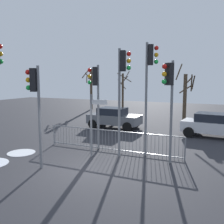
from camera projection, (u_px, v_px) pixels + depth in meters
The scene contains 14 objects.
ground_plane at pixel (83, 170), 10.06m from camera, with size 60.00×60.00×0.00m, color #2D2D33.
traffic_light_foreground_right at pixel (122, 79), 11.25m from camera, with size 0.56×0.36×4.89m.
traffic_light_foreground_left at pixel (95, 88), 12.56m from camera, with size 0.52×0.42×4.24m.
traffic_light_mid_left at pixel (35, 94), 9.89m from camera, with size 0.56×0.36×4.07m.
traffic_light_mid_right at pixel (150, 74), 11.41m from camera, with size 0.54×0.38×5.17m.
traffic_light_rear_left at pixel (169, 89), 10.37m from camera, with size 0.45×0.48×4.30m.
direction_sign_post at pixel (93, 122), 11.54m from camera, with size 0.78×0.21×2.88m.
pedestrian_guard_railing at pixel (112, 141), 12.46m from camera, with size 7.03×0.11×1.07m.
car_grey_near at pixel (114, 117), 18.56m from camera, with size 3.82×1.95×1.47m.
car_white_trailing at pixel (214, 125), 15.57m from camera, with size 3.93×2.19×1.47m.
bare_tree_left at pixel (91, 87), 29.55m from camera, with size 1.39×1.61×4.91m.
bare_tree_centre at pixel (123, 91), 27.13m from camera, with size 1.47×1.80×4.37m.
bare_tree_right at pixel (185, 94), 21.70m from camera, with size 1.61×1.34×4.87m.
snow_patch_island at pixel (21, 153), 12.31m from camera, with size 1.32×1.32×0.01m, color white.
Camera 1 is at (5.09, -8.31, 3.57)m, focal length 40.79 mm.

